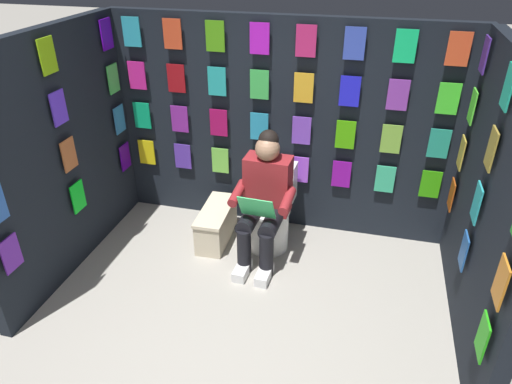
# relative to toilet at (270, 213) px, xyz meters

# --- Properties ---
(ground_plane) EXTENTS (30.00, 30.00, 0.00)m
(ground_plane) POSITION_rel_toilet_xyz_m (-0.00, 1.67, -0.33)
(ground_plane) COLOR #9E998E
(display_wall_back) EXTENTS (3.26, 0.14, 2.02)m
(display_wall_back) POSITION_rel_toilet_xyz_m (-0.00, -0.41, 0.69)
(display_wall_back) COLOR black
(display_wall_back) RESTS_ON ground
(display_wall_left) EXTENTS (0.14, 2.03, 2.02)m
(display_wall_left) POSITION_rel_toilet_xyz_m (-1.64, 0.65, 0.69)
(display_wall_left) COLOR black
(display_wall_left) RESTS_ON ground
(display_wall_right) EXTENTS (0.14, 2.03, 2.02)m
(display_wall_right) POSITION_rel_toilet_xyz_m (1.63, 0.65, 0.69)
(display_wall_right) COLOR black
(display_wall_right) RESTS_ON ground
(toilet) EXTENTS (0.41, 0.56, 0.77)m
(toilet) POSITION_rel_toilet_xyz_m (0.00, 0.00, 0.00)
(toilet) COLOR white
(toilet) RESTS_ON ground
(person_reading) EXTENTS (0.54, 0.70, 1.19)m
(person_reading) POSITION_rel_toilet_xyz_m (0.01, 0.23, 0.27)
(person_reading) COLOR maroon
(person_reading) RESTS_ON ground
(comic_longbox_near) EXTENTS (0.28, 0.65, 0.34)m
(comic_longbox_near) POSITION_rel_toilet_xyz_m (0.51, 0.08, -0.16)
(comic_longbox_near) COLOR beige
(comic_longbox_near) RESTS_ON ground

